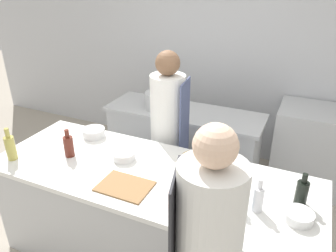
{
  "coord_description": "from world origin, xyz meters",
  "views": [
    {
      "loc": [
        1.02,
        -1.88,
        2.33
      ],
      "look_at": [
        0.0,
        0.35,
        1.14
      ],
      "focal_mm": 35.0,
      "sensor_mm": 36.0,
      "label": 1
    }
  ],
  "objects_px": {
    "chef_at_stove": "(168,135)",
    "bowl_prep_small": "(192,160)",
    "oven_range": "(309,148)",
    "stockpot": "(157,100)",
    "bowl_mixing_large": "(124,156)",
    "bottle_olive_oil": "(236,199)",
    "bowl_ceramic_blue": "(94,133)",
    "bottle_cooking_oil": "(302,192)",
    "cup": "(175,198)",
    "bottle_wine": "(258,198)",
    "bottle_vinegar": "(10,147)",
    "bowl_wooden_salad": "(299,216)",
    "bottle_sauce": "(69,146)"
  },
  "relations": [
    {
      "from": "chef_at_stove",
      "to": "bowl_prep_small",
      "type": "xyz_separation_m",
      "value": [
        0.42,
        -0.45,
        0.08
      ]
    },
    {
      "from": "oven_range",
      "to": "stockpot",
      "type": "height_order",
      "value": "stockpot"
    },
    {
      "from": "chef_at_stove",
      "to": "bowl_mixing_large",
      "type": "relative_size",
      "value": 9.12
    },
    {
      "from": "bottle_olive_oil",
      "to": "bowl_ceramic_blue",
      "type": "distance_m",
      "value": 1.54
    },
    {
      "from": "bottle_cooking_oil",
      "to": "cup",
      "type": "height_order",
      "value": "bottle_cooking_oil"
    },
    {
      "from": "chef_at_stove",
      "to": "bottle_wine",
      "type": "relative_size",
      "value": 6.94
    },
    {
      "from": "chef_at_stove",
      "to": "bowl_ceramic_blue",
      "type": "xyz_separation_m",
      "value": [
        -0.59,
        -0.38,
        0.08
      ]
    },
    {
      "from": "chef_at_stove",
      "to": "cup",
      "type": "height_order",
      "value": "chef_at_stove"
    },
    {
      "from": "bottle_vinegar",
      "to": "cup",
      "type": "height_order",
      "value": "bottle_vinegar"
    },
    {
      "from": "bowl_mixing_large",
      "to": "oven_range",
      "type": "bearing_deg",
      "value": 49.63
    },
    {
      "from": "bowl_wooden_salad",
      "to": "bowl_ceramic_blue",
      "type": "bearing_deg",
      "value": 167.7
    },
    {
      "from": "stockpot",
      "to": "chef_at_stove",
      "type": "bearing_deg",
      "value": -53.48
    },
    {
      "from": "oven_range",
      "to": "bottle_cooking_oil",
      "type": "xyz_separation_m",
      "value": [
        -0.03,
        -1.66,
        0.51
      ]
    },
    {
      "from": "bowl_ceramic_blue",
      "to": "stockpot",
      "type": "bearing_deg",
      "value": 74.68
    },
    {
      "from": "chef_at_stove",
      "to": "bottle_cooking_oil",
      "type": "xyz_separation_m",
      "value": [
        1.26,
        -0.61,
        0.13
      ]
    },
    {
      "from": "bottle_cooking_oil",
      "to": "chef_at_stove",
      "type": "bearing_deg",
      "value": 154.09
    },
    {
      "from": "bottle_cooking_oil",
      "to": "bowl_prep_small",
      "type": "height_order",
      "value": "bottle_cooking_oil"
    },
    {
      "from": "bowl_ceramic_blue",
      "to": "cup",
      "type": "xyz_separation_m",
      "value": [
        1.09,
        -0.58,
        0.01
      ]
    },
    {
      "from": "bowl_wooden_salad",
      "to": "stockpot",
      "type": "height_order",
      "value": "stockpot"
    },
    {
      "from": "bottle_olive_oil",
      "to": "bottle_sauce",
      "type": "height_order",
      "value": "bottle_sauce"
    },
    {
      "from": "bottle_cooking_oil",
      "to": "bowl_prep_small",
      "type": "xyz_separation_m",
      "value": [
        -0.84,
        0.16,
        -0.05
      ]
    },
    {
      "from": "bottle_cooking_oil",
      "to": "bowl_mixing_large",
      "type": "relative_size",
      "value": 1.29
    },
    {
      "from": "bowl_wooden_salad",
      "to": "cup",
      "type": "relative_size",
      "value": 1.96
    },
    {
      "from": "bowl_prep_small",
      "to": "bottle_olive_oil",
      "type": "bearing_deg",
      "value": -40.57
    },
    {
      "from": "bottle_cooking_oil",
      "to": "bowl_ceramic_blue",
      "type": "distance_m",
      "value": 1.87
    },
    {
      "from": "bottle_vinegar",
      "to": "bowl_mixing_large",
      "type": "distance_m",
      "value": 0.93
    },
    {
      "from": "chef_at_stove",
      "to": "bottle_vinegar",
      "type": "relative_size",
      "value": 5.95
    },
    {
      "from": "chef_at_stove",
      "to": "bottle_sauce",
      "type": "distance_m",
      "value": 0.96
    },
    {
      "from": "bottle_sauce",
      "to": "bowl_prep_small",
      "type": "distance_m",
      "value": 1.04
    },
    {
      "from": "chef_at_stove",
      "to": "bowl_prep_small",
      "type": "distance_m",
      "value": 0.62
    },
    {
      "from": "bottle_cooking_oil",
      "to": "bottle_sauce",
      "type": "height_order",
      "value": "bottle_sauce"
    },
    {
      "from": "oven_range",
      "to": "cup",
      "type": "xyz_separation_m",
      "value": [
        -0.8,
        -2.01,
        0.46
      ]
    },
    {
      "from": "oven_range",
      "to": "bottle_olive_oil",
      "type": "xyz_separation_m",
      "value": [
        -0.42,
        -1.88,
        0.49
      ]
    },
    {
      "from": "bottle_cooking_oil",
      "to": "bowl_mixing_large",
      "type": "bearing_deg",
      "value": -179.75
    },
    {
      "from": "chef_at_stove",
      "to": "cup",
      "type": "distance_m",
      "value": 1.09
    },
    {
      "from": "bowl_ceramic_blue",
      "to": "stockpot",
      "type": "xyz_separation_m",
      "value": [
        0.24,
        0.87,
        0.06
      ]
    },
    {
      "from": "bowl_mixing_large",
      "to": "bowl_wooden_salad",
      "type": "xyz_separation_m",
      "value": [
        1.39,
        -0.17,
        -0.0
      ]
    },
    {
      "from": "bottle_wine",
      "to": "bowl_ceramic_blue",
      "type": "bearing_deg",
      "value": 165.42
    },
    {
      "from": "bottle_cooking_oil",
      "to": "bottle_sauce",
      "type": "bearing_deg",
      "value": -175.34
    },
    {
      "from": "bowl_wooden_salad",
      "to": "cup",
      "type": "height_order",
      "value": "cup"
    },
    {
      "from": "bottle_wine",
      "to": "bowl_wooden_salad",
      "type": "height_order",
      "value": "bottle_wine"
    },
    {
      "from": "chef_at_stove",
      "to": "bowl_wooden_salad",
      "type": "relative_size",
      "value": 9.08
    },
    {
      "from": "oven_range",
      "to": "bottle_wine",
      "type": "relative_size",
      "value": 3.9
    },
    {
      "from": "bottle_vinegar",
      "to": "bottle_sauce",
      "type": "distance_m",
      "value": 0.47
    },
    {
      "from": "bowl_wooden_salad",
      "to": "stockpot",
      "type": "bearing_deg",
      "value": 141.92
    },
    {
      "from": "bowl_prep_small",
      "to": "bowl_wooden_salad",
      "type": "relative_size",
      "value": 0.91
    },
    {
      "from": "bottle_wine",
      "to": "bowl_wooden_salad",
      "type": "distance_m",
      "value": 0.27
    },
    {
      "from": "bottle_olive_oil",
      "to": "bottle_vinegar",
      "type": "relative_size",
      "value": 0.66
    },
    {
      "from": "oven_range",
      "to": "bottle_wine",
      "type": "bearing_deg",
      "value": -98.77
    },
    {
      "from": "bottle_cooking_oil",
      "to": "cup",
      "type": "xyz_separation_m",
      "value": [
        -0.76,
        -0.35,
        -0.05
      ]
    }
  ]
}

